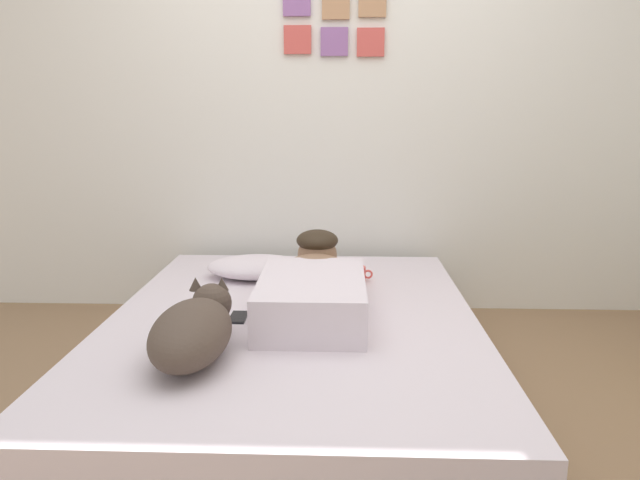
{
  "coord_description": "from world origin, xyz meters",
  "views": [
    {
      "loc": [
        0.05,
        -1.95,
        1.18
      ],
      "look_at": [
        -0.05,
        0.68,
        0.6
      ],
      "focal_mm": 33.24,
      "sensor_mm": 36.0,
      "label": 1
    }
  ],
  "objects_px": {
    "pillow": "(259,267)",
    "coffee_cup": "(357,274)",
    "cell_phone": "(238,317)",
    "bed": "(293,355)",
    "dog": "(194,329)",
    "person_lying": "(314,285)"
  },
  "relations": [
    {
      "from": "pillow",
      "to": "coffee_cup",
      "type": "relative_size",
      "value": 4.16
    },
    {
      "from": "cell_phone",
      "to": "bed",
      "type": "bearing_deg",
      "value": 11.93
    },
    {
      "from": "bed",
      "to": "dog",
      "type": "bearing_deg",
      "value": -124.01
    },
    {
      "from": "bed",
      "to": "coffee_cup",
      "type": "xyz_separation_m",
      "value": [
        0.28,
        0.5,
        0.21
      ]
    },
    {
      "from": "pillow",
      "to": "person_lying",
      "type": "height_order",
      "value": "person_lying"
    },
    {
      "from": "bed",
      "to": "pillow",
      "type": "bearing_deg",
      "value": 111.65
    },
    {
      "from": "dog",
      "to": "bed",
      "type": "bearing_deg",
      "value": 55.99
    },
    {
      "from": "bed",
      "to": "dog",
      "type": "xyz_separation_m",
      "value": [
        -0.3,
        -0.44,
        0.28
      ]
    },
    {
      "from": "coffee_cup",
      "to": "cell_phone",
      "type": "bearing_deg",
      "value": -132.14
    },
    {
      "from": "bed",
      "to": "coffee_cup",
      "type": "relative_size",
      "value": 16.76
    },
    {
      "from": "bed",
      "to": "person_lying",
      "type": "xyz_separation_m",
      "value": [
        0.08,
        0.08,
        0.28
      ]
    },
    {
      "from": "bed",
      "to": "coffee_cup",
      "type": "bearing_deg",
      "value": 61.18
    },
    {
      "from": "coffee_cup",
      "to": "person_lying",
      "type": "bearing_deg",
      "value": -114.78
    },
    {
      "from": "person_lying",
      "to": "dog",
      "type": "xyz_separation_m",
      "value": [
        -0.38,
        -0.53,
        -0.0
      ]
    },
    {
      "from": "dog",
      "to": "coffee_cup",
      "type": "distance_m",
      "value": 1.11
    },
    {
      "from": "bed",
      "to": "person_lying",
      "type": "relative_size",
      "value": 2.28
    },
    {
      "from": "cell_phone",
      "to": "dog",
      "type": "bearing_deg",
      "value": -101.33
    },
    {
      "from": "bed",
      "to": "person_lying",
      "type": "distance_m",
      "value": 0.3
    },
    {
      "from": "coffee_cup",
      "to": "pillow",
      "type": "bearing_deg",
      "value": 173.96
    },
    {
      "from": "dog",
      "to": "cell_phone",
      "type": "xyz_separation_m",
      "value": [
        0.08,
        0.4,
        -0.1
      ]
    },
    {
      "from": "pillow",
      "to": "cell_phone",
      "type": "bearing_deg",
      "value": -90.0
    },
    {
      "from": "pillow",
      "to": "coffee_cup",
      "type": "xyz_separation_m",
      "value": [
        0.5,
        -0.05,
        -0.02
      ]
    }
  ]
}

